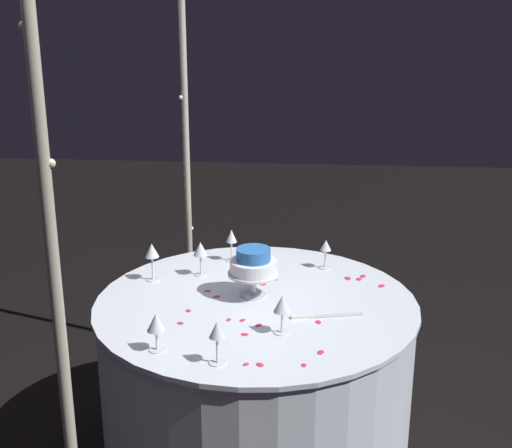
% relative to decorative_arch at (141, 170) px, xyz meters
% --- Properties ---
extents(decorative_arch, '(2.01, 0.06, 2.06)m').
position_rel_decorative_arch_xyz_m(decorative_arch, '(0.00, 0.00, 0.00)').
color(decorative_arch, '#B7B29E').
rests_on(decorative_arch, ground).
extents(main_table, '(1.37, 1.37, 0.79)m').
position_rel_decorative_arch_xyz_m(main_table, '(-0.00, -0.46, -0.96)').
color(main_table, silver).
rests_on(main_table, ground).
extents(tiered_cake, '(0.22, 0.22, 0.22)m').
position_rel_decorative_arch_xyz_m(tiered_cake, '(0.06, -0.45, -0.42)').
color(tiered_cake, silver).
rests_on(tiered_cake, main_table).
extents(wine_glass_0, '(0.06, 0.06, 0.16)m').
position_rel_decorative_arch_xyz_m(wine_glass_0, '(-0.53, -0.37, -0.44)').
color(wine_glass_0, silver).
rests_on(wine_glass_0, main_table).
extents(wine_glass_1, '(0.06, 0.06, 0.18)m').
position_rel_decorative_arch_xyz_m(wine_glass_1, '(0.19, 0.02, -0.43)').
color(wine_glass_1, silver).
rests_on(wine_glass_1, main_table).
extents(wine_glass_2, '(0.07, 0.07, 0.16)m').
position_rel_decorative_arch_xyz_m(wine_glass_2, '(-0.28, -0.59, -0.45)').
color(wine_glass_2, silver).
rests_on(wine_glass_2, main_table).
extents(wine_glass_3, '(0.06, 0.06, 0.14)m').
position_rel_decorative_arch_xyz_m(wine_glass_3, '(0.41, -0.76, -0.46)').
color(wine_glass_3, silver).
rests_on(wine_glass_3, main_table).
extents(wine_glass_4, '(0.06, 0.06, 0.16)m').
position_rel_decorative_arch_xyz_m(wine_glass_4, '(0.47, -0.31, -0.45)').
color(wine_glass_4, silver).
rests_on(wine_glass_4, main_table).
extents(wine_glass_5, '(0.07, 0.07, 0.16)m').
position_rel_decorative_arch_xyz_m(wine_glass_5, '(0.27, -0.19, -0.44)').
color(wine_glass_5, silver).
rests_on(wine_glass_5, main_table).
extents(wine_glass_6, '(0.07, 0.07, 0.15)m').
position_rel_decorative_arch_xyz_m(wine_glass_6, '(-0.46, -0.14, -0.45)').
color(wine_glass_6, silver).
rests_on(wine_glass_6, main_table).
extents(cake_knife, '(0.08, 0.29, 0.01)m').
position_rel_decorative_arch_xyz_m(cake_knife, '(-0.13, -0.74, -0.56)').
color(cake_knife, silver).
rests_on(cake_knife, main_table).
extents(rose_petal_0, '(0.03, 0.04, 0.00)m').
position_rel_decorative_arch_xyz_m(rose_petal_0, '(0.03, -0.29, -0.56)').
color(rose_petal_0, '#E02D47').
rests_on(rose_petal_0, main_table).
extents(rose_petal_1, '(0.04, 0.03, 0.00)m').
position_rel_decorative_arch_xyz_m(rose_petal_1, '(0.32, -0.93, -0.56)').
color(rose_petal_1, '#E02D47').
rests_on(rose_petal_1, main_table).
extents(rose_petal_2, '(0.03, 0.02, 0.00)m').
position_rel_decorative_arch_xyz_m(rose_petal_2, '(-0.52, -0.68, -0.56)').
color(rose_petal_2, '#E02D47').
rests_on(rose_petal_2, main_table).
extents(rose_petal_3, '(0.04, 0.03, 0.00)m').
position_rel_decorative_arch_xyz_m(rose_petal_3, '(0.28, -0.91, -0.56)').
color(rose_petal_3, '#E02D47').
rests_on(rose_petal_3, main_table).
extents(rose_petal_4, '(0.05, 0.04, 0.00)m').
position_rel_decorative_arch_xyz_m(rose_petal_4, '(0.28, -0.86, -0.56)').
color(rose_petal_4, '#E02D47').
rests_on(rose_petal_4, main_table).
extents(rose_petal_5, '(0.03, 0.03, 0.00)m').
position_rel_decorative_arch_xyz_m(rose_petal_5, '(0.41, -0.46, -0.56)').
color(rose_petal_5, '#E02D47').
rests_on(rose_petal_5, main_table).
extents(rose_petal_6, '(0.04, 0.03, 0.00)m').
position_rel_decorative_arch_xyz_m(rose_petal_6, '(-0.42, -0.74, -0.56)').
color(rose_petal_6, '#E02D47').
rests_on(rose_petal_6, main_table).
extents(rose_petal_7, '(0.03, 0.03, 0.00)m').
position_rel_decorative_arch_xyz_m(rose_petal_7, '(-0.31, -0.45, -0.56)').
color(rose_petal_7, '#E02D47').
rests_on(rose_petal_7, main_table).
extents(rose_petal_8, '(0.03, 0.03, 0.00)m').
position_rel_decorative_arch_xyz_m(rose_petal_8, '(-0.19, -0.43, -0.56)').
color(rose_petal_8, '#E02D47').
rests_on(rose_petal_8, main_table).
extents(rose_petal_9, '(0.04, 0.03, 0.00)m').
position_rel_decorative_arch_xyz_m(rose_petal_9, '(0.19, -0.48, -0.56)').
color(rose_petal_9, '#E02D47').
rests_on(rose_petal_9, main_table).
extents(rose_petal_10, '(0.04, 0.03, 0.00)m').
position_rel_decorative_arch_xyz_m(rose_petal_10, '(-0.12, -0.20, -0.56)').
color(rose_petal_10, '#E02D47').
rests_on(rose_petal_10, main_table).
extents(rose_petal_11, '(0.04, 0.04, 0.00)m').
position_rel_decorative_arch_xyz_m(rose_petal_11, '(-0.23, -0.49, -0.56)').
color(rose_petal_11, '#E02D47').
rests_on(rose_petal_11, main_table).
extents(rose_petal_12, '(0.04, 0.04, 0.00)m').
position_rel_decorative_arch_xyz_m(rose_petal_12, '(-0.53, -0.52, -0.56)').
color(rose_petal_12, '#E02D47').
rests_on(rose_petal_12, main_table).
extents(rose_petal_13, '(0.04, 0.03, 0.00)m').
position_rel_decorative_arch_xyz_m(rose_petal_13, '(-0.13, -0.69, -0.56)').
color(rose_petal_13, '#E02D47').
rests_on(rose_petal_13, main_table).
extents(rose_petal_14, '(0.03, 0.03, 0.00)m').
position_rel_decorative_arch_xyz_m(rose_petal_14, '(0.24, -0.53, -0.56)').
color(rose_petal_14, '#E02D47').
rests_on(rose_petal_14, main_table).
extents(rose_petal_15, '(0.03, 0.03, 0.00)m').
position_rel_decorative_arch_xyz_m(rose_petal_15, '(-0.24, -0.19, -0.56)').
color(rose_petal_15, '#E02D47').
rests_on(rose_petal_15, main_table).
extents(rose_petal_16, '(0.04, 0.04, 0.00)m').
position_rel_decorative_arch_xyz_m(rose_petal_16, '(0.21, -1.01, -0.56)').
color(rose_petal_16, '#E02D47').
rests_on(rose_petal_16, main_table).
extents(rose_petal_17, '(0.04, 0.03, 0.00)m').
position_rel_decorative_arch_xyz_m(rose_petal_17, '(-0.18, -0.73, -0.56)').
color(rose_petal_17, '#E02D47').
rests_on(rose_petal_17, main_table).
extents(rose_petal_18, '(0.02, 0.03, 0.00)m').
position_rel_decorative_arch_xyz_m(rose_petal_18, '(0.09, -0.24, -0.56)').
color(rose_petal_18, '#E02D47').
rests_on(rose_petal_18, main_table).
extents(rose_petal_19, '(0.03, 0.03, 0.00)m').
position_rel_decorative_arch_xyz_m(rose_petal_19, '(-0.53, -0.48, -0.56)').
color(rose_petal_19, '#E02D47').
rests_on(rose_petal_19, main_table).
extents(rose_petal_20, '(0.03, 0.02, 0.00)m').
position_rel_decorative_arch_xyz_m(rose_petal_20, '(-0.19, -0.37, -0.56)').
color(rose_petal_20, '#E02D47').
rests_on(rose_petal_20, main_table).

